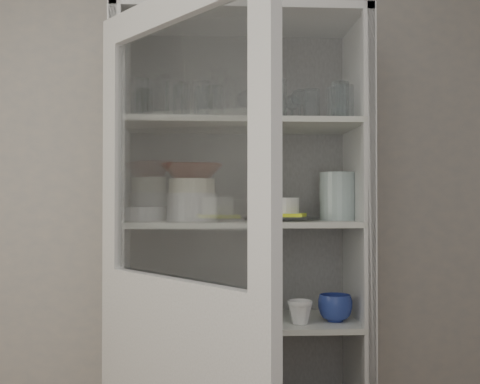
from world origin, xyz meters
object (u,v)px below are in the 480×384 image
(measuring_cups, at_px, (200,319))
(terracotta_bowl, at_px, (192,171))
(mug_white, at_px, (300,312))
(cream_bowl, at_px, (192,186))
(plate_stack_back, at_px, (142,213))
(yellow_trivet, at_px, (282,215))
(glass_platter, at_px, (282,219))
(mug_teal, at_px, (263,307))
(pantry_cabinet, at_px, (239,297))
(goblet_2, at_px, (300,106))
(goblet_0, at_px, (141,104))
(cupboard_door, at_px, (176,353))
(goblet_3, at_px, (292,110))
(mug_blue, at_px, (335,308))
(teal_jar, at_px, (218,306))
(plate_stack_front, at_px, (192,207))
(goblet_1, at_px, (245,106))
(white_canister, at_px, (175,301))
(grey_bowl_stack, at_px, (338,196))
(white_ramekin, at_px, (282,206))

(measuring_cups, bearing_deg, terracotta_bowl, 116.66)
(mug_white, bearing_deg, cream_bowl, -168.02)
(plate_stack_back, height_order, yellow_trivet, plate_stack_back)
(yellow_trivet, bearing_deg, glass_platter, 0.00)
(mug_teal, bearing_deg, pantry_cabinet, 163.79)
(goblet_2, height_order, measuring_cups, goblet_2)
(plate_stack_back, xyz_separation_m, measuring_cups, (0.25, -0.22, -0.41))
(goblet_0, bearing_deg, cupboard_door, -74.78)
(yellow_trivet, bearing_deg, cupboard_door, -124.98)
(pantry_cabinet, height_order, goblet_3, pantry_cabinet)
(mug_blue, height_order, teal_jar, mug_blue)
(glass_platter, xyz_separation_m, mug_blue, (0.21, -0.06, -0.36))
(plate_stack_front, xyz_separation_m, mug_teal, (0.29, 0.05, -0.41))
(goblet_1, bearing_deg, goblet_0, -179.91)
(mug_blue, relative_size, white_canister, 1.00)
(mug_blue, bearing_deg, grey_bowl_stack, 66.23)
(goblet_3, height_order, mug_blue, goblet_3)
(plate_stack_front, distance_m, plate_stack_back, 0.26)
(goblet_0, relative_size, mug_white, 1.74)
(goblet_3, bearing_deg, pantry_cabinet, -166.14)
(terracotta_bowl, bearing_deg, pantry_cabinet, 26.31)
(goblet_1, xyz_separation_m, goblet_2, (0.23, -0.01, 0.00))
(goblet_2, xyz_separation_m, mug_blue, (0.12, -0.14, -0.83))
(cupboard_door, height_order, yellow_trivet, cupboard_door)
(goblet_0, relative_size, goblet_2, 1.02)
(goblet_1, relative_size, glass_platter, 0.53)
(terracotta_bowl, xyz_separation_m, mug_white, (0.42, -0.08, -0.55))
(mug_white, bearing_deg, cupboard_door, -111.18)
(yellow_trivet, bearing_deg, terracotta_bowl, -176.88)
(plate_stack_back, bearing_deg, goblet_1, -5.47)
(yellow_trivet, bearing_deg, goblet_1, 148.02)
(plate_stack_back, relative_size, glass_platter, 0.70)
(goblet_2, distance_m, goblet_3, 0.06)
(goblet_2, relative_size, mug_blue, 1.25)
(goblet_3, distance_m, white_canister, 0.95)
(mug_blue, bearing_deg, mug_teal, 157.57)
(cream_bowl, bearing_deg, mug_white, -11.32)
(glass_platter, xyz_separation_m, teal_jar, (-0.26, 0.04, -0.36))
(teal_jar, bearing_deg, goblet_0, 171.50)
(pantry_cabinet, height_order, mug_teal, pantry_cabinet)
(plate_stack_back, height_order, teal_jar, plate_stack_back)
(yellow_trivet, xyz_separation_m, white_ramekin, (0.00, 0.00, 0.04))
(plate_stack_front, height_order, mug_teal, plate_stack_front)
(mug_white, bearing_deg, terracotta_bowl, -168.02)
(mug_teal, height_order, white_canister, white_canister)
(cupboard_door, bearing_deg, plate_stack_front, 139.53)
(grey_bowl_stack, bearing_deg, pantry_cabinet, 174.50)
(goblet_1, height_order, white_ramekin, goblet_1)
(pantry_cabinet, distance_m, mug_teal, 0.11)
(goblet_2, bearing_deg, mug_white, -99.03)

